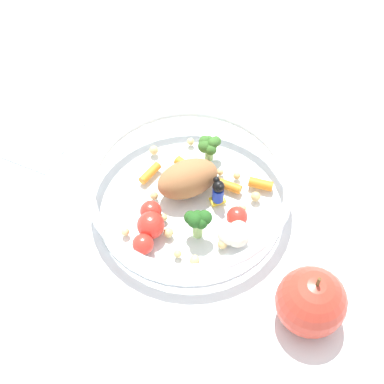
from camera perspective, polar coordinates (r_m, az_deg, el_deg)
The scene contains 4 objects.
ground_plane at distance 0.71m, azimuth -0.25°, elevation -1.10°, with size 2.40×2.40×0.00m, color white.
food_container at distance 0.69m, azimuth 0.05°, elevation -0.07°, with size 0.25×0.25×0.06m.
loose_apple at distance 0.61m, azimuth 11.79°, elevation -10.68°, with size 0.07×0.07×0.09m.
folded_napkin at distance 0.82m, azimuth -16.36°, elevation 6.06°, with size 0.14×0.11×0.01m, color white.
Camera 1 is at (-0.18, 0.38, 0.57)m, focal length 53.46 mm.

